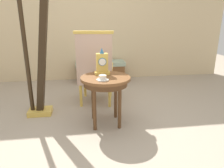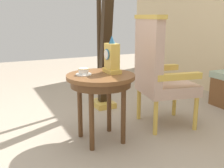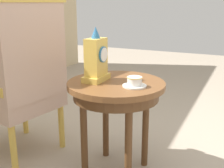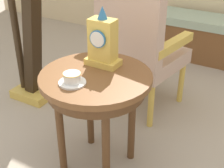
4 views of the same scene
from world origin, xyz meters
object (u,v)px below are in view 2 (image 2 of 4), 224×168
(side_table, at_px, (101,84))
(mantel_clock, at_px, (112,58))
(harp, at_px, (104,51))
(teacup_left, at_px, (84,72))
(armchair, at_px, (159,70))

(side_table, height_order, mantel_clock, mantel_clock)
(mantel_clock, xyz_separation_m, harp, (-0.83, 0.29, -0.05))
(teacup_left, relative_size, armchair, 0.12)
(teacup_left, relative_size, mantel_clock, 0.42)
(mantel_clock, xyz_separation_m, armchair, (-0.05, 0.55, -0.17))
(teacup_left, xyz_separation_m, harp, (-0.81, 0.55, 0.06))
(mantel_clock, bearing_deg, side_table, -76.85)
(armchair, relative_size, harp, 0.65)
(mantel_clock, bearing_deg, harp, 161.08)
(side_table, height_order, armchair, armchair)
(teacup_left, xyz_separation_m, armchair, (-0.03, 0.81, -0.06))
(side_table, bearing_deg, teacup_left, -109.16)
(mantel_clock, relative_size, harp, 0.19)
(side_table, relative_size, mantel_clock, 1.86)
(mantel_clock, relative_size, armchair, 0.29)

